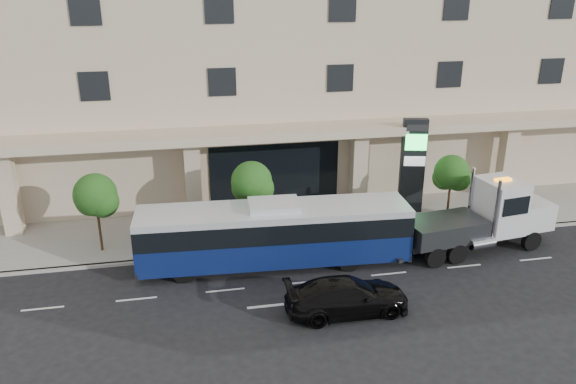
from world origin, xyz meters
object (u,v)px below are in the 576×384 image
tow_truck (485,218)px  signage_pylon (412,165)px  city_bus (274,233)px  black_sedan (347,296)px

tow_truck → signage_pylon: size_ratio=1.62×
city_bus → signage_pylon: (9.27, 4.95, 1.35)m
tow_truck → black_sedan: bearing=-160.6°
city_bus → tow_truck: tow_truck is taller
tow_truck → signage_pylon: (-1.90, 5.33, 1.34)m
city_bus → signage_pylon: signage_pylon is taller
signage_pylon → city_bus: bearing=-138.9°
city_bus → black_sedan: bearing=-61.6°
black_sedan → city_bus: bearing=24.8°
tow_truck → black_sedan: 9.98m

